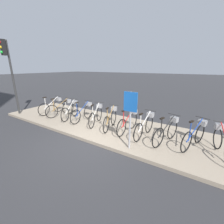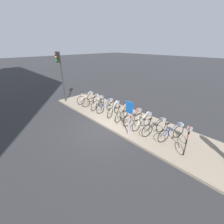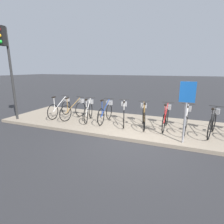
{
  "view_description": "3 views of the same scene",
  "coord_description": "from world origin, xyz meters",
  "px_view_note": "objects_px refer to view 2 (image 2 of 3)",
  "views": [
    {
      "loc": [
        3.35,
        -3.7,
        2.71
      ],
      "look_at": [
        0.22,
        1.21,
        0.93
      ],
      "focal_mm": 24.0,
      "sensor_mm": 36.0,
      "label": 1
    },
    {
      "loc": [
        5.78,
        -4.94,
        4.51
      ],
      "look_at": [
        -0.45,
        0.93,
        0.6
      ],
      "focal_mm": 24.0,
      "sensor_mm": 36.0,
      "label": 2
    },
    {
      "loc": [
        1.29,
        -5.18,
        2.34
      ],
      "look_at": [
        -1.0,
        0.61,
        0.8
      ],
      "focal_mm": 28.0,
      "sensor_mm": 36.0,
      "label": 3
    }
  ],
  "objects_px": {
    "parked_bicycle_3": "(106,105)",
    "parked_bicycle_6": "(134,116)",
    "parked_bicycle_8": "(156,127)",
    "parked_bicycle_4": "(114,108)",
    "parked_bicycle_2": "(98,102)",
    "parked_bicycle_5": "(123,112)",
    "traffic_light": "(60,67)",
    "parked_bicycle_10": "(187,139)",
    "parked_bicycle_1": "(93,100)",
    "parked_bicycle_9": "(173,132)",
    "sign_post": "(129,113)",
    "parked_bicycle_0": "(87,98)",
    "parked_bicycle_7": "(143,121)"
  },
  "relations": [
    {
      "from": "parked_bicycle_3",
      "to": "parked_bicycle_6",
      "type": "xyz_separation_m",
      "value": [
        2.47,
        0.02,
        0.0
      ]
    },
    {
      "from": "sign_post",
      "to": "parked_bicycle_6",
      "type": "bearing_deg",
      "value": 117.2
    },
    {
      "from": "parked_bicycle_3",
      "to": "parked_bicycle_4",
      "type": "bearing_deg",
      "value": 0.65
    },
    {
      "from": "traffic_light",
      "to": "sign_post",
      "type": "bearing_deg",
      "value": 0.37
    },
    {
      "from": "parked_bicycle_2",
      "to": "parked_bicycle_4",
      "type": "relative_size",
      "value": 1.0
    },
    {
      "from": "parked_bicycle_6",
      "to": "parked_bicycle_7",
      "type": "distance_m",
      "value": 0.73
    },
    {
      "from": "parked_bicycle_0",
      "to": "parked_bicycle_7",
      "type": "relative_size",
      "value": 1.0
    },
    {
      "from": "parked_bicycle_4",
      "to": "parked_bicycle_7",
      "type": "distance_m",
      "value": 2.39
    },
    {
      "from": "parked_bicycle_5",
      "to": "parked_bicycle_9",
      "type": "bearing_deg",
      "value": 2.07
    },
    {
      "from": "parked_bicycle_5",
      "to": "parked_bicycle_6",
      "type": "height_order",
      "value": "same"
    },
    {
      "from": "traffic_light",
      "to": "sign_post",
      "type": "height_order",
      "value": "traffic_light"
    },
    {
      "from": "parked_bicycle_0",
      "to": "parked_bicycle_10",
      "type": "xyz_separation_m",
      "value": [
        7.93,
        0.02,
        0.0
      ]
    },
    {
      "from": "parked_bicycle_6",
      "to": "parked_bicycle_8",
      "type": "height_order",
      "value": "same"
    },
    {
      "from": "parked_bicycle_3",
      "to": "parked_bicycle_1",
      "type": "bearing_deg",
      "value": -177.72
    },
    {
      "from": "parked_bicycle_1",
      "to": "parked_bicycle_4",
      "type": "height_order",
      "value": "same"
    },
    {
      "from": "parked_bicycle_5",
      "to": "parked_bicycle_8",
      "type": "distance_m",
      "value": 2.39
    },
    {
      "from": "parked_bicycle_3",
      "to": "parked_bicycle_10",
      "type": "distance_m",
      "value": 5.62
    },
    {
      "from": "parked_bicycle_7",
      "to": "parked_bicycle_1",
      "type": "bearing_deg",
      "value": -179.54
    },
    {
      "from": "parked_bicycle_3",
      "to": "parked_bicycle_6",
      "type": "bearing_deg",
      "value": 0.51
    },
    {
      "from": "parked_bicycle_6",
      "to": "parked_bicycle_10",
      "type": "xyz_separation_m",
      "value": [
        3.14,
        -0.04,
        0.0
      ]
    },
    {
      "from": "parked_bicycle_2",
      "to": "parked_bicycle_5",
      "type": "height_order",
      "value": "same"
    },
    {
      "from": "parked_bicycle_0",
      "to": "parked_bicycle_8",
      "type": "xyz_separation_m",
      "value": [
        6.34,
        -0.05,
        0.0
      ]
    },
    {
      "from": "parked_bicycle_7",
      "to": "traffic_light",
      "type": "height_order",
      "value": "traffic_light"
    },
    {
      "from": "parked_bicycle_10",
      "to": "traffic_light",
      "type": "distance_m",
      "value": 9.89
    },
    {
      "from": "parked_bicycle_6",
      "to": "parked_bicycle_7",
      "type": "xyz_separation_m",
      "value": [
        0.72,
        -0.05,
        0.0
      ]
    },
    {
      "from": "parked_bicycle_0",
      "to": "parked_bicycle_6",
      "type": "relative_size",
      "value": 1.0
    },
    {
      "from": "parked_bicycle_0",
      "to": "sign_post",
      "type": "distance_m",
      "value": 5.6
    },
    {
      "from": "parked_bicycle_3",
      "to": "parked_bicycle_7",
      "type": "distance_m",
      "value": 3.2
    },
    {
      "from": "parked_bicycle_4",
      "to": "parked_bicycle_2",
      "type": "bearing_deg",
      "value": -177.23
    },
    {
      "from": "parked_bicycle_0",
      "to": "parked_bicycle_3",
      "type": "bearing_deg",
      "value": 0.94
    },
    {
      "from": "parked_bicycle_1",
      "to": "parked_bicycle_2",
      "type": "relative_size",
      "value": 1.03
    },
    {
      "from": "parked_bicycle_4",
      "to": "parked_bicycle_10",
      "type": "xyz_separation_m",
      "value": [
        4.81,
        -0.03,
        0.0
      ]
    },
    {
      "from": "parked_bicycle_4",
      "to": "parked_bicycle_8",
      "type": "distance_m",
      "value": 3.22
    },
    {
      "from": "parked_bicycle_7",
      "to": "sign_post",
      "type": "xyz_separation_m",
      "value": [
        -0.1,
        -1.17,
        0.83
      ]
    },
    {
      "from": "parked_bicycle_2",
      "to": "parked_bicycle_3",
      "type": "distance_m",
      "value": 0.8
    },
    {
      "from": "parked_bicycle_9",
      "to": "parked_bicycle_10",
      "type": "xyz_separation_m",
      "value": [
        0.74,
        -0.1,
        0.0
      ]
    },
    {
      "from": "parked_bicycle_0",
      "to": "parked_bicycle_1",
      "type": "bearing_deg",
      "value": -1.7
    },
    {
      "from": "parked_bicycle_5",
      "to": "parked_bicycle_9",
      "type": "height_order",
      "value": "same"
    },
    {
      "from": "parked_bicycle_1",
      "to": "parked_bicycle_8",
      "type": "distance_m",
      "value": 5.56
    },
    {
      "from": "parked_bicycle_3",
      "to": "parked_bicycle_8",
      "type": "height_order",
      "value": "same"
    },
    {
      "from": "parked_bicycle_5",
      "to": "traffic_light",
      "type": "bearing_deg",
      "value": -167.77
    },
    {
      "from": "parked_bicycle_1",
      "to": "traffic_light",
      "type": "xyz_separation_m",
      "value": [
        -2.38,
        -1.18,
        2.32
      ]
    },
    {
      "from": "parked_bicycle_2",
      "to": "parked_bicycle_6",
      "type": "bearing_deg",
      "value": 1.58
    },
    {
      "from": "parked_bicycle_7",
      "to": "parked_bicycle_8",
      "type": "bearing_deg",
      "value": -4.54
    },
    {
      "from": "parked_bicycle_6",
      "to": "sign_post",
      "type": "xyz_separation_m",
      "value": [
        0.63,
        -1.22,
        0.83
      ]
    },
    {
      "from": "parked_bicycle_1",
      "to": "parked_bicycle_10",
      "type": "bearing_deg",
      "value": 0.33
    },
    {
      "from": "parked_bicycle_1",
      "to": "parked_bicycle_7",
      "type": "bearing_deg",
      "value": 0.46
    },
    {
      "from": "parked_bicycle_4",
      "to": "sign_post",
      "type": "relative_size",
      "value": 0.85
    },
    {
      "from": "parked_bicycle_4",
      "to": "parked_bicycle_6",
      "type": "bearing_deg",
      "value": 0.44
    },
    {
      "from": "parked_bicycle_1",
      "to": "parked_bicycle_6",
      "type": "bearing_deg",
      "value": 1.19
    }
  ]
}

